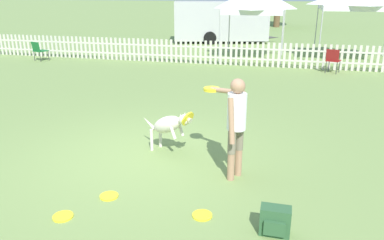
{
  "coord_description": "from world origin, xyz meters",
  "views": [
    {
      "loc": [
        2.33,
        -5.47,
        2.68
      ],
      "look_at": [
        0.92,
        0.03,
        0.73
      ],
      "focal_mm": 35.0,
      "sensor_mm": 36.0,
      "label": 1
    }
  ],
  "objects_px": {
    "handler_person": "(235,117)",
    "folding_chair_blue_left": "(333,59)",
    "backpack_on_grass": "(275,221)",
    "folding_chair_center": "(39,50)",
    "leaping_dog": "(169,125)",
    "frisbee_midfield": "(202,215)",
    "equipment_trailer": "(221,21)",
    "canopy_tent_secondary": "(255,0)",
    "frisbee_near_dog": "(109,196)",
    "frisbee_near_handler": "(63,216)"
  },
  "relations": [
    {
      "from": "folding_chair_center",
      "to": "leaping_dog",
      "type": "bearing_deg",
      "value": 156.13
    },
    {
      "from": "canopy_tent_secondary",
      "to": "folding_chair_center",
      "type": "bearing_deg",
      "value": -161.35
    },
    {
      "from": "leaping_dog",
      "to": "folding_chair_center",
      "type": "relative_size",
      "value": 1.41
    },
    {
      "from": "frisbee_near_dog",
      "to": "folding_chair_center",
      "type": "bearing_deg",
      "value": 129.74
    },
    {
      "from": "folding_chair_blue_left",
      "to": "canopy_tent_secondary",
      "type": "height_order",
      "value": "canopy_tent_secondary"
    },
    {
      "from": "equipment_trailer",
      "to": "canopy_tent_secondary",
      "type": "bearing_deg",
      "value": -80.61
    },
    {
      "from": "handler_person",
      "to": "backpack_on_grass",
      "type": "relative_size",
      "value": 4.39
    },
    {
      "from": "leaping_dog",
      "to": "frisbee_midfield",
      "type": "bearing_deg",
      "value": 55.65
    },
    {
      "from": "frisbee_near_dog",
      "to": "equipment_trailer",
      "type": "distance_m",
      "value": 17.19
    },
    {
      "from": "backpack_on_grass",
      "to": "leaping_dog",
      "type": "bearing_deg",
      "value": 134.9
    },
    {
      "from": "frisbee_midfield",
      "to": "folding_chair_center",
      "type": "bearing_deg",
      "value": 133.95
    },
    {
      "from": "leaping_dog",
      "to": "frisbee_near_handler",
      "type": "relative_size",
      "value": 4.29
    },
    {
      "from": "frisbee_midfield",
      "to": "backpack_on_grass",
      "type": "relative_size",
      "value": 0.73
    },
    {
      "from": "frisbee_midfield",
      "to": "canopy_tent_secondary",
      "type": "relative_size",
      "value": 0.09
    },
    {
      "from": "frisbee_midfield",
      "to": "folding_chair_blue_left",
      "type": "relative_size",
      "value": 0.31
    },
    {
      "from": "handler_person",
      "to": "folding_chair_blue_left",
      "type": "distance_m",
      "value": 8.82
    },
    {
      "from": "folding_chair_blue_left",
      "to": "canopy_tent_secondary",
      "type": "distance_m",
      "value": 4.29
    },
    {
      "from": "handler_person",
      "to": "folding_chair_blue_left",
      "type": "relative_size",
      "value": 1.84
    },
    {
      "from": "frisbee_near_dog",
      "to": "canopy_tent_secondary",
      "type": "xyz_separation_m",
      "value": [
        0.75,
        12.0,
        2.36
      ]
    },
    {
      "from": "leaping_dog",
      "to": "canopy_tent_secondary",
      "type": "bearing_deg",
      "value": -156.07
    },
    {
      "from": "leaping_dog",
      "to": "folding_chair_center",
      "type": "xyz_separation_m",
      "value": [
        -7.98,
        7.56,
        -0.07
      ]
    },
    {
      "from": "folding_chair_center",
      "to": "frisbee_near_handler",
      "type": "bearing_deg",
      "value": 146.28
    },
    {
      "from": "folding_chair_blue_left",
      "to": "equipment_trailer",
      "type": "xyz_separation_m",
      "value": [
        -5.32,
        7.51,
        0.67
      ]
    },
    {
      "from": "backpack_on_grass",
      "to": "folding_chair_center",
      "type": "relative_size",
      "value": 0.45
    },
    {
      "from": "canopy_tent_secondary",
      "to": "leaping_dog",
      "type": "bearing_deg",
      "value": -92.15
    },
    {
      "from": "folding_chair_blue_left",
      "to": "leaping_dog",
      "type": "bearing_deg",
      "value": 87.35
    },
    {
      "from": "leaping_dog",
      "to": "backpack_on_grass",
      "type": "xyz_separation_m",
      "value": [
        1.89,
        -1.9,
        -0.36
      ]
    },
    {
      "from": "backpack_on_grass",
      "to": "folding_chair_center",
      "type": "distance_m",
      "value": 13.68
    },
    {
      "from": "folding_chair_blue_left",
      "to": "folding_chair_center",
      "type": "relative_size",
      "value": 1.07
    },
    {
      "from": "frisbee_near_handler",
      "to": "folding_chair_blue_left",
      "type": "relative_size",
      "value": 0.31
    },
    {
      "from": "frisbee_near_dog",
      "to": "folding_chair_blue_left",
      "type": "xyz_separation_m",
      "value": [
        3.75,
        9.57,
        0.49
      ]
    },
    {
      "from": "handler_person",
      "to": "equipment_trailer",
      "type": "distance_m",
      "value": 16.35
    },
    {
      "from": "frisbee_near_dog",
      "to": "frisbee_midfield",
      "type": "relative_size",
      "value": 1.0
    },
    {
      "from": "frisbee_midfield",
      "to": "canopy_tent_secondary",
      "type": "xyz_separation_m",
      "value": [
        -0.61,
        12.14,
        2.36
      ]
    },
    {
      "from": "frisbee_near_dog",
      "to": "frisbee_midfield",
      "type": "distance_m",
      "value": 1.36
    },
    {
      "from": "handler_person",
      "to": "frisbee_near_handler",
      "type": "bearing_deg",
      "value": 156.85
    },
    {
      "from": "frisbee_midfield",
      "to": "backpack_on_grass",
      "type": "height_order",
      "value": "backpack_on_grass"
    },
    {
      "from": "folding_chair_center",
      "to": "canopy_tent_secondary",
      "type": "distance_m",
      "value": 9.04
    },
    {
      "from": "handler_person",
      "to": "leaping_dog",
      "type": "xyz_separation_m",
      "value": [
        -1.21,
        0.58,
        -0.42
      ]
    },
    {
      "from": "handler_person",
      "to": "frisbee_near_handler",
      "type": "distance_m",
      "value": 2.68
    },
    {
      "from": "frisbee_near_dog",
      "to": "folding_chair_blue_left",
      "type": "distance_m",
      "value": 10.29
    },
    {
      "from": "handler_person",
      "to": "equipment_trailer",
      "type": "bearing_deg",
      "value": 37.11
    },
    {
      "from": "handler_person",
      "to": "backpack_on_grass",
      "type": "bearing_deg",
      "value": -126.38
    },
    {
      "from": "frisbee_near_handler",
      "to": "frisbee_midfield",
      "type": "bearing_deg",
      "value": 15.24
    },
    {
      "from": "handler_person",
      "to": "folding_chair_center",
      "type": "height_order",
      "value": "handler_person"
    },
    {
      "from": "folding_chair_blue_left",
      "to": "equipment_trailer",
      "type": "height_order",
      "value": "equipment_trailer"
    },
    {
      "from": "frisbee_near_handler",
      "to": "frisbee_near_dog",
      "type": "distance_m",
      "value": 0.69
    },
    {
      "from": "handler_person",
      "to": "backpack_on_grass",
      "type": "height_order",
      "value": "handler_person"
    },
    {
      "from": "leaping_dog",
      "to": "folding_chair_blue_left",
      "type": "relative_size",
      "value": 1.31
    },
    {
      "from": "handler_person",
      "to": "frisbee_midfield",
      "type": "distance_m",
      "value": 1.52
    }
  ]
}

